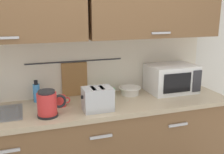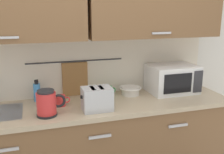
{
  "view_description": "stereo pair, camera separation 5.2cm",
  "coord_description": "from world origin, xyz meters",
  "px_view_note": "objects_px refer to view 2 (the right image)",
  "views": [
    {
      "loc": [
        -0.51,
        -1.82,
        1.71
      ],
      "look_at": [
        0.2,
        0.33,
        1.12
      ],
      "focal_mm": 42.54,
      "sensor_mm": 36.0,
      "label": 1
    },
    {
      "loc": [
        -0.46,
        -1.84,
        1.71
      ],
      "look_at": [
        0.2,
        0.33,
        1.12
      ],
      "focal_mm": 42.54,
      "sensor_mm": 36.0,
      "label": 2
    }
  ],
  "objects_px": {
    "dish_soap_bottle": "(37,92)",
    "mixing_bowl": "(130,90)",
    "microwave": "(172,79)",
    "mug_by_kettle": "(108,91)",
    "electric_kettle": "(47,103)",
    "mug_near_sink": "(61,101)",
    "toaster": "(97,99)"
  },
  "relations": [
    {
      "from": "electric_kettle",
      "to": "mixing_bowl",
      "type": "relative_size",
      "value": 1.06
    },
    {
      "from": "mug_near_sink",
      "to": "mug_by_kettle",
      "type": "distance_m",
      "value": 0.48
    },
    {
      "from": "dish_soap_bottle",
      "to": "mug_near_sink",
      "type": "xyz_separation_m",
      "value": [
        0.19,
        -0.19,
        -0.04
      ]
    },
    {
      "from": "dish_soap_bottle",
      "to": "mug_by_kettle",
      "type": "xyz_separation_m",
      "value": [
        0.65,
        -0.04,
        -0.04
      ]
    },
    {
      "from": "dish_soap_bottle",
      "to": "mixing_bowl",
      "type": "relative_size",
      "value": 0.92
    },
    {
      "from": "electric_kettle",
      "to": "toaster",
      "type": "xyz_separation_m",
      "value": [
        0.4,
        0.0,
        -0.01
      ]
    },
    {
      "from": "mixing_bowl",
      "to": "mug_by_kettle",
      "type": "bearing_deg",
      "value": 170.75
    },
    {
      "from": "mixing_bowl",
      "to": "dish_soap_bottle",
      "type": "bearing_deg",
      "value": 174.95
    },
    {
      "from": "electric_kettle",
      "to": "dish_soap_bottle",
      "type": "relative_size",
      "value": 1.16
    },
    {
      "from": "mug_by_kettle",
      "to": "mixing_bowl",
      "type": "bearing_deg",
      "value": -9.25
    },
    {
      "from": "mug_near_sink",
      "to": "toaster",
      "type": "distance_m",
      "value": 0.33
    },
    {
      "from": "electric_kettle",
      "to": "mixing_bowl",
      "type": "distance_m",
      "value": 0.85
    },
    {
      "from": "mixing_bowl",
      "to": "mug_by_kettle",
      "type": "height_order",
      "value": "mug_by_kettle"
    },
    {
      "from": "electric_kettle",
      "to": "mixing_bowl",
      "type": "height_order",
      "value": "electric_kettle"
    },
    {
      "from": "mug_near_sink",
      "to": "mixing_bowl",
      "type": "height_order",
      "value": "mug_near_sink"
    },
    {
      "from": "mixing_bowl",
      "to": "mug_near_sink",
      "type": "bearing_deg",
      "value": -170.56
    },
    {
      "from": "mug_by_kettle",
      "to": "microwave",
      "type": "bearing_deg",
      "value": -5.95
    },
    {
      "from": "electric_kettle",
      "to": "mug_by_kettle",
      "type": "bearing_deg",
      "value": 29.35
    },
    {
      "from": "dish_soap_bottle",
      "to": "toaster",
      "type": "xyz_separation_m",
      "value": [
        0.46,
        -0.37,
        0.01
      ]
    },
    {
      "from": "dish_soap_bottle",
      "to": "mug_near_sink",
      "type": "distance_m",
      "value": 0.27
    },
    {
      "from": "mixing_bowl",
      "to": "mug_by_kettle",
      "type": "distance_m",
      "value": 0.22
    },
    {
      "from": "mixing_bowl",
      "to": "toaster",
      "type": "height_order",
      "value": "toaster"
    },
    {
      "from": "mixing_bowl",
      "to": "toaster",
      "type": "relative_size",
      "value": 0.84
    },
    {
      "from": "mixing_bowl",
      "to": "toaster",
      "type": "distance_m",
      "value": 0.5
    },
    {
      "from": "dish_soap_bottle",
      "to": "mug_by_kettle",
      "type": "distance_m",
      "value": 0.65
    },
    {
      "from": "toaster",
      "to": "mug_by_kettle",
      "type": "xyz_separation_m",
      "value": [
        0.19,
        0.33,
        -0.05
      ]
    },
    {
      "from": "microwave",
      "to": "dish_soap_bottle",
      "type": "height_order",
      "value": "microwave"
    },
    {
      "from": "microwave",
      "to": "toaster",
      "type": "height_order",
      "value": "microwave"
    },
    {
      "from": "mixing_bowl",
      "to": "electric_kettle",
      "type": "bearing_deg",
      "value": -159.78
    },
    {
      "from": "microwave",
      "to": "mixing_bowl",
      "type": "xyz_separation_m",
      "value": [
        -0.43,
        0.03,
        -0.09
      ]
    },
    {
      "from": "mixing_bowl",
      "to": "toaster",
      "type": "xyz_separation_m",
      "value": [
        -0.4,
        -0.29,
        0.05
      ]
    },
    {
      "from": "mug_by_kettle",
      "to": "electric_kettle",
      "type": "bearing_deg",
      "value": -150.65
    }
  ]
}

